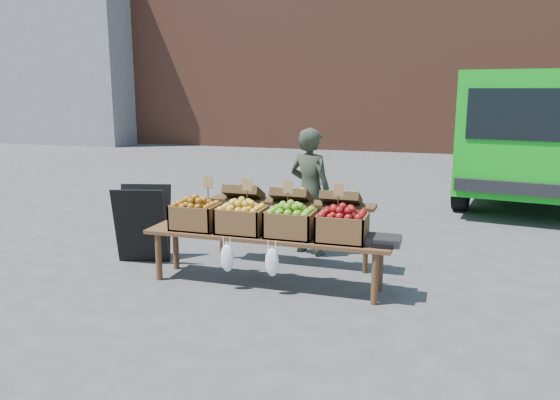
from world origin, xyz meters
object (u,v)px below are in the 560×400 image
(delivery_van, at_px, (535,137))
(crate_russet_pears, at_px, (242,220))
(crate_red_apples, at_px, (291,224))
(chalkboard_sign, at_px, (143,224))
(back_table, at_px, (291,224))
(crate_green_apples, at_px, (342,228))
(weighing_scale, at_px, (384,240))
(vendor, at_px, (310,192))
(display_bench, at_px, (266,260))
(crate_golden_apples, at_px, (196,216))

(delivery_van, distance_m, crate_russet_pears, 7.08)
(delivery_van, distance_m, crate_red_apples, 6.82)
(chalkboard_sign, bearing_deg, back_table, -2.94)
(chalkboard_sign, relative_size, crate_green_apples, 1.91)
(crate_russet_pears, xyz_separation_m, crate_red_apples, (0.55, 0.00, 0.00))
(back_table, height_order, weighing_scale, back_table)
(vendor, bearing_deg, display_bench, 102.88)
(display_bench, bearing_deg, back_table, 84.56)
(back_table, relative_size, display_bench, 0.78)
(vendor, bearing_deg, crate_golden_apples, 72.37)
(crate_green_apples, bearing_deg, chalkboard_sign, 172.31)
(delivery_van, distance_m, display_bench, 6.99)
(vendor, distance_m, crate_golden_apples, 1.62)
(crate_golden_apples, bearing_deg, crate_red_apples, 0.00)
(display_bench, height_order, crate_golden_apples, crate_golden_apples)
(crate_red_apples, bearing_deg, delivery_van, 63.05)
(back_table, relative_size, crate_green_apples, 4.20)
(crate_russet_pears, bearing_deg, crate_red_apples, 0.00)
(back_table, height_order, crate_russet_pears, back_table)
(crate_golden_apples, relative_size, crate_green_apples, 1.00)
(display_bench, height_order, crate_russet_pears, crate_russet_pears)
(crate_green_apples, bearing_deg, delivery_van, 67.33)
(crate_golden_apples, bearing_deg, crate_green_apples, 0.00)
(delivery_van, xyz_separation_m, weighing_scale, (-2.11, -6.06, -0.59))
(display_bench, xyz_separation_m, crate_green_apples, (0.83, 0.00, 0.42))
(back_table, bearing_deg, chalkboard_sign, -168.08)
(display_bench, height_order, weighing_scale, weighing_scale)
(back_table, xyz_separation_m, display_bench, (-0.07, -0.72, -0.24))
(crate_russet_pears, bearing_deg, crate_green_apples, 0.00)
(chalkboard_sign, bearing_deg, crate_green_apples, -22.56)
(back_table, xyz_separation_m, crate_red_apples, (0.21, -0.72, 0.19))
(delivery_van, height_order, back_table, delivery_van)
(chalkboard_sign, xyz_separation_m, crate_golden_apples, (0.89, -0.34, 0.23))
(back_table, bearing_deg, weighing_scale, -31.36)
(vendor, relative_size, crate_golden_apples, 3.26)
(weighing_scale, bearing_deg, chalkboard_sign, 173.40)
(chalkboard_sign, relative_size, weighing_scale, 2.81)
(display_bench, bearing_deg, crate_green_apples, 0.00)
(crate_red_apples, xyz_separation_m, weighing_scale, (0.97, 0.00, -0.10))
(display_bench, bearing_deg, delivery_van, 61.02)
(crate_russet_pears, bearing_deg, vendor, 71.22)
(delivery_van, height_order, crate_green_apples, delivery_van)
(chalkboard_sign, xyz_separation_m, back_table, (1.78, 0.38, 0.04))
(chalkboard_sign, bearing_deg, display_bench, -26.18)
(crate_golden_apples, distance_m, weighing_scale, 2.08)
(vendor, xyz_separation_m, crate_golden_apples, (-0.98, -1.28, -0.10))
(delivery_van, xyz_separation_m, vendor, (-3.20, -4.78, -0.38))
(delivery_van, bearing_deg, display_bench, -110.38)
(crate_red_apples, height_order, crate_green_apples, same)
(vendor, relative_size, weighing_scale, 4.79)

